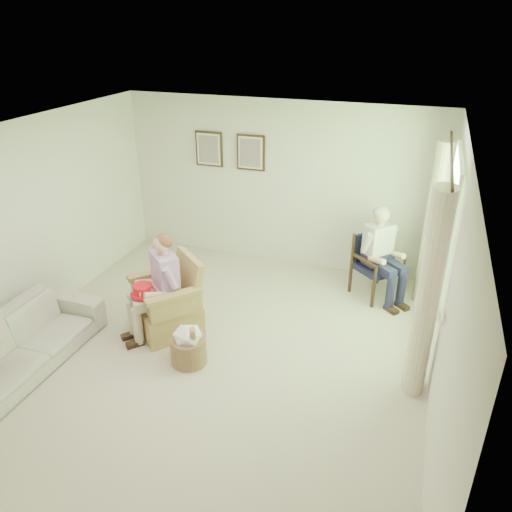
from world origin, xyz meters
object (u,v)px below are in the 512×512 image
(wood_armchair, at_px, (378,262))
(sofa, at_px, (21,344))
(wicker_armchair, at_px, (169,307))
(person_wicker, at_px, (160,281))
(red_hat, at_px, (143,291))
(person_dark, at_px, (379,249))
(hatbox, at_px, (189,345))

(wood_armchair, height_order, sofa, wood_armchair)
(wicker_armchair, height_order, wood_armchair, wicker_armchair)
(wood_armchair, xyz_separation_m, person_wicker, (-2.41, -1.97, 0.28))
(wood_armchair, distance_m, red_hat, 3.35)
(wood_armchair, bearing_deg, person_dark, -138.39)
(hatbox, bearing_deg, person_dark, 50.36)
(person_dark, relative_size, hatbox, 2.13)
(wicker_armchair, bearing_deg, person_wicker, -49.16)
(wicker_armchair, xyz_separation_m, wood_armchair, (2.41, 1.84, 0.18))
(person_dark, distance_m, red_hat, 3.25)
(wood_armchair, relative_size, sofa, 0.43)
(sofa, bearing_deg, person_dark, -50.90)
(sofa, distance_m, person_dark, 4.70)
(wood_armchair, bearing_deg, wicker_armchair, 168.95)
(wood_armchair, xyz_separation_m, sofa, (-3.63, -3.10, -0.18))
(wicker_armchair, bearing_deg, sofa, -93.19)
(wood_armchair, height_order, person_dark, person_dark)
(person_dark, distance_m, hatbox, 2.96)
(person_wicker, xyz_separation_m, person_dark, (2.41, 1.82, 0.00))
(wicker_armchair, relative_size, person_dark, 0.74)
(sofa, height_order, person_dark, person_dark)
(person_dark, bearing_deg, red_hat, 168.90)
(wood_armchair, bearing_deg, red_hat, 170.94)
(person_wicker, distance_m, hatbox, 0.87)
(hatbox, bearing_deg, person_wicker, 142.50)
(red_hat, bearing_deg, wicker_armchair, 58.36)
(wicker_armchair, distance_m, sofa, 1.75)
(person_dark, bearing_deg, hatbox, -178.03)
(hatbox, bearing_deg, sofa, -158.32)
(wicker_armchair, xyz_separation_m, hatbox, (0.55, -0.56, -0.07))
(wicker_armchair, relative_size, person_wicker, 0.74)
(wicker_armchair, bearing_deg, red_hat, -80.81)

